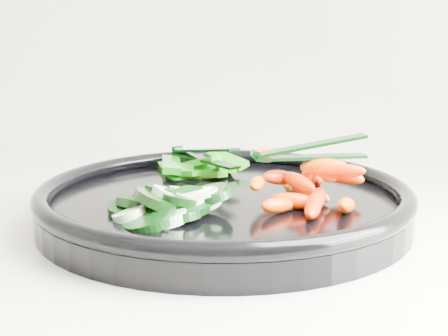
# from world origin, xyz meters

# --- Properties ---
(veggie_tray) EXTENTS (0.40, 0.40, 0.04)m
(veggie_tray) POSITION_xyz_m (0.27, 1.69, 0.95)
(veggie_tray) COLOR black
(veggie_tray) RESTS_ON counter
(cucumber_pile) EXTENTS (0.12, 0.12, 0.04)m
(cucumber_pile) POSITION_xyz_m (0.23, 1.62, 0.96)
(cucumber_pile) COLOR black
(cucumber_pile) RESTS_ON veggie_tray
(carrot_pile) EXTENTS (0.12, 0.16, 0.05)m
(carrot_pile) POSITION_xyz_m (0.35, 1.68, 0.97)
(carrot_pile) COLOR red
(carrot_pile) RESTS_ON veggie_tray
(pepper_pile) EXTENTS (0.11, 0.10, 0.04)m
(pepper_pile) POSITION_xyz_m (0.23, 1.78, 0.96)
(pepper_pile) COLOR #206209
(pepper_pile) RESTS_ON veggie_tray
(tong_carrot) EXTENTS (0.11, 0.04, 0.02)m
(tong_carrot) POSITION_xyz_m (0.35, 1.68, 1.00)
(tong_carrot) COLOR black
(tong_carrot) RESTS_ON carrot_pile
(tong_pepper) EXTENTS (0.09, 0.09, 0.02)m
(tong_pepper) POSITION_xyz_m (0.24, 1.78, 0.98)
(tong_pepper) COLOR black
(tong_pepper) RESTS_ON pepper_pile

